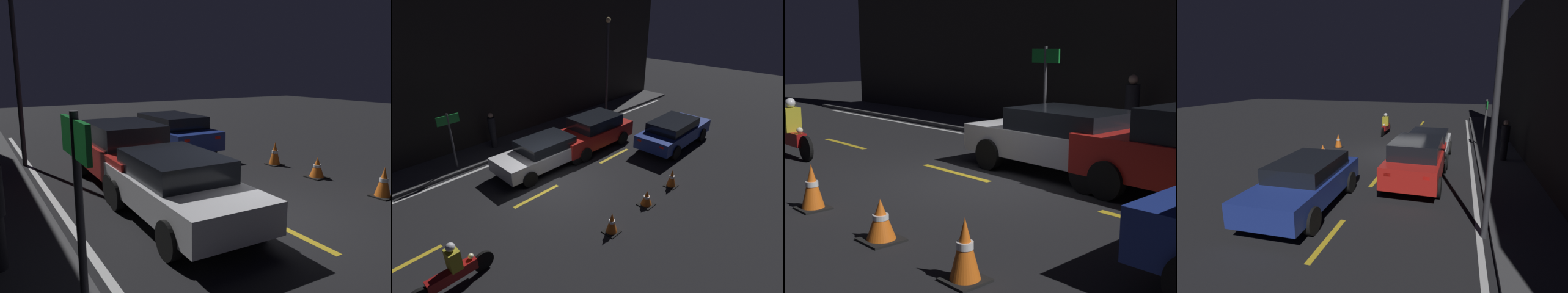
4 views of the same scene
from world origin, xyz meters
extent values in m
plane|color=black|center=(0.00, 0.00, 0.00)|extent=(56.00, 56.00, 0.00)
cube|color=#424244|center=(0.00, 4.56, 0.06)|extent=(28.00, 1.90, 0.12)
cube|color=black|center=(0.00, 5.66, 3.65)|extent=(28.00, 0.30, 7.29)
cube|color=gold|center=(-10.00, 0.00, 0.00)|extent=(2.00, 0.14, 0.01)
cube|color=gold|center=(-5.50, 0.00, 0.00)|extent=(2.00, 0.14, 0.01)
cube|color=gold|center=(-1.00, 0.00, 0.00)|extent=(2.00, 0.14, 0.01)
cube|color=gold|center=(3.50, 0.00, 0.00)|extent=(2.00, 0.14, 0.01)
cube|color=gold|center=(8.00, 0.00, 0.00)|extent=(2.00, 0.14, 0.01)
cube|color=silver|center=(0.00, 3.36, 0.00)|extent=(25.20, 0.14, 0.01)
cube|color=silver|center=(0.50, 1.52, 0.60)|extent=(4.06, 1.78, 0.56)
cube|color=black|center=(0.70, 1.52, 1.10)|extent=(2.24, 1.58, 0.43)
cube|color=red|center=(2.47, 0.93, 0.74)|extent=(0.06, 0.20, 0.10)
cube|color=red|center=(2.49, 2.04, 0.74)|extent=(0.06, 0.20, 0.10)
cylinder|color=black|center=(-0.76, 0.72, 0.32)|extent=(0.65, 0.19, 0.64)
cylinder|color=black|center=(-0.73, 2.38, 0.32)|extent=(0.65, 0.19, 0.64)
cylinder|color=black|center=(1.73, 0.67, 0.32)|extent=(0.65, 0.19, 0.64)
cylinder|color=black|center=(1.76, 2.33, 0.32)|extent=(0.65, 0.19, 0.64)
cube|color=red|center=(3.50, 1.42, 0.68)|extent=(4.21, 1.81, 0.70)
cube|color=black|center=(3.71, 1.42, 1.30)|extent=(2.32, 1.61, 0.53)
cube|color=red|center=(5.55, 0.82, 0.86)|extent=(0.06, 0.20, 0.10)
cube|color=red|center=(5.57, 1.96, 0.86)|extent=(0.06, 0.20, 0.10)
cylinder|color=black|center=(2.19, 0.59, 0.33)|extent=(0.67, 0.19, 0.66)
cylinder|color=black|center=(2.22, 2.29, 0.33)|extent=(0.67, 0.19, 0.66)
cylinder|color=black|center=(4.78, 0.55, 0.33)|extent=(0.67, 0.19, 0.66)
cylinder|color=black|center=(4.81, 2.25, 0.33)|extent=(0.67, 0.19, 0.66)
cube|color=navy|center=(6.50, -1.32, 0.64)|extent=(4.48, 1.84, 0.60)
cube|color=black|center=(6.28, -1.33, 1.15)|extent=(2.48, 1.62, 0.42)
cube|color=red|center=(4.29, -0.80, 0.79)|extent=(0.06, 0.20, 0.10)
cube|color=red|center=(4.32, -1.94, 0.79)|extent=(0.06, 0.20, 0.10)
cylinder|color=black|center=(7.86, -0.44, 0.34)|extent=(0.68, 0.19, 0.68)
cylinder|color=black|center=(7.90, -2.15, 0.34)|extent=(0.68, 0.19, 0.68)
cylinder|color=black|center=(5.10, -0.50, 0.34)|extent=(0.68, 0.19, 0.68)
cylinder|color=black|center=(5.14, -2.21, 0.34)|extent=(0.68, 0.19, 0.68)
cylinder|color=black|center=(-4.07, -1.71, 0.29)|extent=(0.57, 0.08, 0.57)
cylinder|color=black|center=(-5.67, -1.70, 0.29)|extent=(0.57, 0.10, 0.57)
cube|color=maroon|center=(-4.87, -1.70, 0.44)|extent=(1.22, 0.25, 0.30)
sphere|color=#F2EABF|center=(-4.35, -1.71, 0.67)|extent=(0.14, 0.14, 0.14)
cube|color=gold|center=(-4.77, -1.70, 0.86)|extent=(0.28, 0.36, 0.55)
sphere|color=silver|center=(-4.77, -1.70, 1.25)|extent=(0.22, 0.22, 0.22)
cube|color=black|center=(-0.60, -3.23, 0.01)|extent=(0.46, 0.46, 0.03)
cone|color=orange|center=(-0.60, -3.23, 0.37)|extent=(0.35, 0.35, 0.69)
cylinder|color=white|center=(-0.60, -3.23, 0.41)|extent=(0.19, 0.19, 0.08)
cube|color=black|center=(1.33, -3.21, 0.01)|extent=(0.51, 0.51, 0.03)
cone|color=orange|center=(1.33, -3.21, 0.30)|extent=(0.39, 0.39, 0.54)
cylinder|color=white|center=(1.33, -3.21, 0.33)|extent=(0.21, 0.21, 0.06)
cube|color=black|center=(3.02, -3.21, 0.01)|extent=(0.45, 0.45, 0.03)
cone|color=orange|center=(3.02, -3.21, 0.38)|extent=(0.34, 0.34, 0.70)
cylinder|color=white|center=(3.02, -3.21, 0.41)|extent=(0.19, 0.19, 0.08)
cylinder|color=black|center=(0.07, 4.68, 0.51)|extent=(0.28, 0.28, 0.79)
cylinder|color=black|center=(0.07, 4.68, 1.26)|extent=(0.34, 0.34, 0.71)
sphere|color=tan|center=(0.07, 4.68, 1.73)|extent=(0.23, 0.23, 0.23)
cylinder|color=#4C4C51|center=(-2.12, 4.00, 1.32)|extent=(0.08, 0.08, 2.40)
cube|color=#198C33|center=(-2.12, 4.00, 2.27)|extent=(0.90, 0.05, 0.36)
cylinder|color=#333338|center=(6.91, 3.46, 2.75)|extent=(0.14, 0.14, 5.50)
camera|label=1|loc=(-5.61, 4.82, 2.87)|focal=35.00mm
camera|label=2|loc=(-6.48, -7.82, 6.46)|focal=28.00mm
camera|label=3|loc=(7.21, -6.84, 2.52)|focal=50.00mm
camera|label=4|loc=(13.80, 2.73, 3.69)|focal=28.00mm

